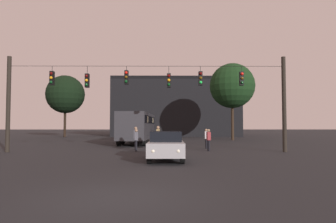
{
  "coord_description": "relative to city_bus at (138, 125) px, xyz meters",
  "views": [
    {
      "loc": [
        1.32,
        -7.62,
        1.87
      ],
      "look_at": [
        1.47,
        14.12,
        2.84
      ],
      "focal_mm": 31.54,
      "sensor_mm": 36.0,
      "label": 1
    }
  ],
  "objects": [
    {
      "name": "pedestrian_crossing_right",
      "position": [
        6.03,
        -6.66,
        -1.0
      ],
      "size": [
        0.24,
        0.36,
        1.54
      ],
      "color": "black",
      "rests_on": "ground"
    },
    {
      "name": "ground_plane",
      "position": [
        1.52,
        2.18,
        -1.87
      ],
      "size": [
        168.0,
        168.0,
        0.0
      ],
      "primitive_type": "plane",
      "color": "black",
      "rests_on": "ground"
    },
    {
      "name": "tree_behind_building",
      "position": [
        -12.53,
        15.03,
        4.63
      ],
      "size": [
        5.8,
        5.8,
        9.4
      ],
      "color": "black",
      "rests_on": "ground"
    },
    {
      "name": "pedestrian_crossing_center",
      "position": [
        0.75,
        -9.12,
        -0.99
      ],
      "size": [
        0.29,
        0.39,
        1.56
      ],
      "color": "black",
      "rests_on": "ground"
    },
    {
      "name": "city_bus",
      "position": [
        0.0,
        0.0,
        0.0
      ],
      "size": [
        2.93,
        11.09,
        3.0
      ],
      "color": "#2D2D33",
      "rests_on": "ground"
    },
    {
      "name": "corner_building",
      "position": [
        4.49,
        21.6,
        2.87
      ],
      "size": [
        20.51,
        12.47,
        9.47
      ],
      "color": "black",
      "rests_on": "ground"
    },
    {
      "name": "pedestrian_crossing_left",
      "position": [
        0.59,
        -7.82,
        -0.9
      ],
      "size": [
        0.27,
        0.38,
        1.71
      ],
      "color": "black",
      "rests_on": "ground"
    },
    {
      "name": "overhead_signal_span",
      "position": [
        1.51,
        -9.79,
        2.08
      ],
      "size": [
        19.19,
        0.44,
        6.57
      ],
      "color": "black",
      "rests_on": "ground"
    },
    {
      "name": "pedestrian_near_bus",
      "position": [
        5.89,
        -8.89,
        -0.99
      ],
      "size": [
        0.28,
        0.39,
        1.56
      ],
      "color": "black",
      "rests_on": "ground"
    },
    {
      "name": "tree_left_silhouette",
      "position": [
        10.93,
        5.77,
        4.74
      ],
      "size": [
        5.47,
        5.47,
        9.35
      ],
      "color": "#2D2116",
      "rests_on": "ground"
    },
    {
      "name": "pedestrian_trailing",
      "position": [
        2.26,
        -8.1,
        -0.85
      ],
      "size": [
        0.27,
        0.38,
        1.77
      ],
      "color": "black",
      "rests_on": "ground"
    },
    {
      "name": "car_near_right",
      "position": [
        2.85,
        -14.3,
        -1.07
      ],
      "size": [
        1.83,
        4.35,
        1.52
      ],
      "color": "#99999E",
      "rests_on": "ground"
    }
  ]
}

